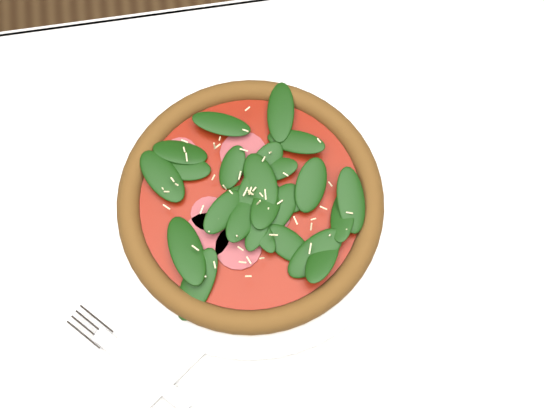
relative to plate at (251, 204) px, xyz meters
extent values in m
plane|color=brown|center=(0.00, -0.08, -0.76)|extent=(6.00, 6.00, 0.00)
cube|color=white|center=(0.00, -0.08, -0.03)|extent=(1.20, 0.80, 0.04)
cylinder|color=#4A321D|center=(0.54, 0.26, -0.40)|extent=(0.06, 0.06, 0.71)
cube|color=white|center=(0.00, 0.32, -0.12)|extent=(1.20, 0.01, 0.22)
cylinder|color=white|center=(0.00, 0.00, 0.00)|extent=(0.39, 0.39, 0.01)
torus|color=white|center=(0.00, 0.00, 0.00)|extent=(0.39, 0.39, 0.01)
cylinder|color=brown|center=(0.00, 0.00, 0.01)|extent=(0.34, 0.34, 0.01)
torus|color=#955F22|center=(0.00, 0.00, 0.02)|extent=(0.34, 0.34, 0.03)
cylinder|color=#941A05|center=(0.00, 0.00, 0.02)|extent=(0.28, 0.28, 0.00)
cylinder|color=#A74246|center=(0.00, 0.00, 0.02)|extent=(0.25, 0.25, 0.00)
ellipsoid|color=#0E3509|center=(0.00, 0.00, 0.03)|extent=(0.27, 0.27, 0.03)
cylinder|color=#FCE5A4|center=(0.00, 0.00, 0.04)|extent=(0.25, 0.25, 0.00)
cube|color=white|center=(-0.16, -0.18, 0.00)|extent=(0.18, 0.16, 0.01)
cube|color=silver|center=(-0.16, -0.18, 0.01)|extent=(0.11, 0.11, 0.00)
cube|color=silver|center=(-0.21, -0.13, 0.01)|extent=(0.06, 0.06, 0.00)
camera|label=1|loc=(-0.01, -0.25, 0.74)|focal=40.00mm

